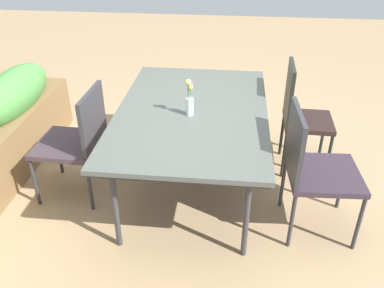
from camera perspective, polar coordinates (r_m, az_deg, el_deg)
The scene contains 6 objects.
ground_plane at distance 3.49m, azimuth 0.55°, elevation -5.94°, with size 12.00×12.00×0.00m, color #9E7F5B.
dining_table at distance 3.14m, azimuth -0.00°, elevation 4.11°, with size 1.77×1.15×0.71m.
chair_near_left at distance 2.91m, azimuth 16.59°, elevation -2.85°, with size 0.51×0.51×0.94m.
chair_far_side at distance 3.28m, azimuth -15.72°, elevation 0.88°, with size 0.50×0.50×0.90m.
chair_near_right at distance 3.59m, azimuth 14.89°, elevation 4.32°, with size 0.42×0.42×0.97m.
flower_vase at distance 3.00m, azimuth -0.34°, elevation 6.28°, with size 0.06×0.06×0.28m.
Camera 1 is at (-2.77, -0.26, 2.10)m, focal length 38.06 mm.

